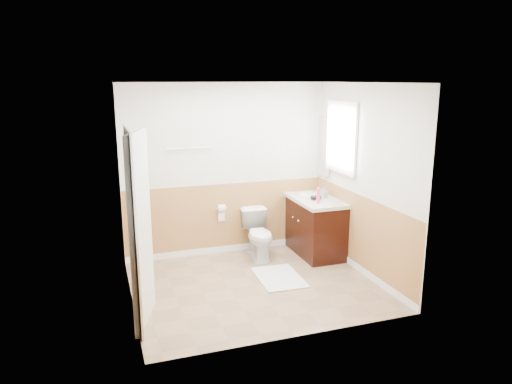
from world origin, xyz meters
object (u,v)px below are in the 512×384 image
object	(u,v)px
lotion_bottle	(318,195)
soap_dispenser	(324,192)
toilet	(259,235)
vanity_cabinet	(314,227)
bath_mat	(279,278)

from	to	relation	value
lotion_bottle	soap_dispenser	world-z (taller)	lotion_bottle
toilet	soap_dispenser	world-z (taller)	soap_dispenser
toilet	vanity_cabinet	distance (m)	0.85
bath_mat	soap_dispenser	distance (m)	1.50
lotion_bottle	bath_mat	bearing A→B (deg)	-150.47
vanity_cabinet	lotion_bottle	bearing A→B (deg)	-108.01
soap_dispenser	bath_mat	bearing A→B (deg)	-144.87
vanity_cabinet	soap_dispenser	xyz separation A→B (m)	(0.12, -0.05, 0.54)
vanity_cabinet	soap_dispenser	bearing A→B (deg)	-22.92
vanity_cabinet	bath_mat	bearing A→B (deg)	-139.18
bath_mat	vanity_cabinet	distance (m)	1.18
toilet	bath_mat	size ratio (longest dim) A/B	0.87
toilet	bath_mat	xyz separation A→B (m)	(0.00, -0.81, -0.34)
bath_mat	soap_dispenser	bearing A→B (deg)	35.13
soap_dispenser	lotion_bottle	bearing A→B (deg)	-130.57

